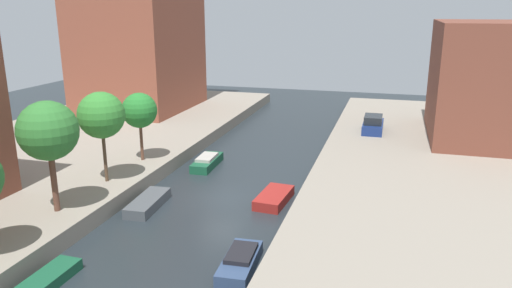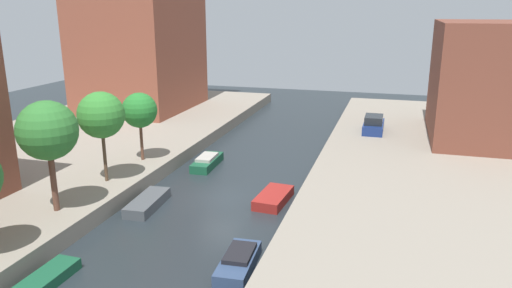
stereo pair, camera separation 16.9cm
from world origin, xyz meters
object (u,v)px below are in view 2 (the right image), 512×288
Objects in this scene: low_block_right at (499,81)px; moored_boat_left_3 at (207,162)px; street_tree_2 at (47,131)px; parked_car at (374,125)px; street_tree_4 at (140,110)px; moored_boat_right_2 at (239,262)px; moored_boat_right_3 at (273,198)px; moored_boat_left_2 at (148,203)px; moored_boat_left_1 at (46,279)px; street_tree_3 at (101,115)px.

moored_boat_left_3 is (-21.08, -10.89, -5.34)m from low_block_right.
parked_car is (15.37, 22.22, -3.78)m from street_tree_2.
street_tree_2 is (-24.95, -22.82, -0.33)m from low_block_right.
street_tree_4 is 15.77m from moored_boat_right_2.
low_block_right is at bearing 27.32° from moored_boat_left_3.
low_block_right is 24.32m from moored_boat_left_3.
moored_boat_right_3 is (-0.40, 8.04, -0.06)m from moored_boat_right_2.
moored_boat_left_2 is 9.05m from moored_boat_right_2.
moored_boat_left_2 is at bearing 89.11° from moored_boat_left_1.
street_tree_4 is 1.22× the size of moored_boat_left_2.
street_tree_3 is at bearing 163.32° from moored_boat_left_2.
low_block_right reaches higher than street_tree_2.
moored_boat_left_1 is at bearing -128.07° from low_block_right.
low_block_right is 33.82m from street_tree_2.
street_tree_3 reaches higher than moored_boat_left_1.
low_block_right is at bearing 42.45° from street_tree_2.
parked_car is at bearing 65.87° from moored_boat_left_1.
street_tree_3 is at bearing 90.00° from street_tree_2.
moored_boat_right_2 reaches higher than moored_boat_right_3.
moored_boat_right_2 is at bearing -35.00° from moored_boat_left_2.
moored_boat_right_3 reaches higher than moored_boat_left_1.
moored_boat_right_3 is (10.34, -2.70, -4.28)m from street_tree_4.
street_tree_3 is 11.36m from moored_boat_left_1.
street_tree_4 reaches higher than moored_boat_left_3.
parked_car is 29.80m from moored_boat_left_1.
street_tree_4 is at bearing 135.02° from moored_boat_right_2.
moored_boat_left_3 is (3.87, 2.63, -4.21)m from street_tree_4.
moored_boat_right_2 is (7.55, 3.51, 0.11)m from moored_boat_left_1.
parked_car reaches higher than moored_boat_right_3.
street_tree_4 is 1.36× the size of moored_boat_right_3.
low_block_right is 35.70m from moored_boat_left_1.
moored_boat_left_2 is at bearing -157.91° from moored_boat_right_3.
street_tree_4 reaches higher than moored_boat_right_2.
street_tree_2 reaches higher than moored_boat_left_1.
parked_car is (15.37, 17.47, -3.60)m from street_tree_3.
street_tree_3 is 1.17× the size of street_tree_4.
low_block_right is 3.07× the size of moored_boat_left_3.
low_block_right reaches higher than parked_car.
moored_boat_right_3 is at bearing 10.13° from street_tree_3.
low_block_right is at bearing 41.41° from moored_boat_left_2.
moored_boat_right_2 is (7.42, -5.19, 0.06)m from moored_boat_left_2.
street_tree_3 is (0.00, 4.76, -0.18)m from street_tree_2.
moored_boat_right_3 is (-5.03, -15.62, -1.30)m from parked_car.
low_block_right is at bearing 28.45° from street_tree_4.
moored_boat_left_1 is at bearing -121.74° from moored_boat_right_3.
moored_boat_left_2 is 7.57m from moored_boat_right_3.
street_tree_3 is 23.54m from parked_car.
street_tree_4 is at bearing 90.00° from street_tree_3.
parked_car is at bearing 56.90° from moored_boat_left_2.
moored_boat_right_2 is (-14.20, -24.26, -5.35)m from low_block_right.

